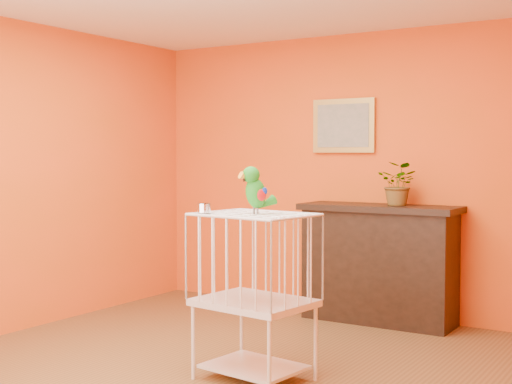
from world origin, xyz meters
The scene contains 8 objects.
ground centered at (0.00, 0.00, 0.00)m, with size 4.50×4.50×0.00m, color brown.
room_shell centered at (0.00, 0.00, 1.58)m, with size 4.50×4.50×4.50m.
console_cabinet centered at (0.45, 2.01, 0.52)m, with size 1.40×0.50×1.04m.
potted_plant centered at (0.63, 1.99, 1.19)m, with size 0.34×0.38×0.29m, color #26722D.
framed_picture centered at (0.00, 2.22, 1.75)m, with size 0.62×0.04×0.50m.
birdcage centered at (0.38, 0.05, 0.57)m, with size 0.77×0.63×1.10m.
feed_cup centered at (0.08, -0.09, 1.13)m, with size 0.09×0.09×0.06m, color silver.
parrot centered at (0.39, 0.05, 1.25)m, with size 0.20×0.27×0.31m.
Camera 1 is at (2.83, -3.86, 1.48)m, focal length 50.00 mm.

